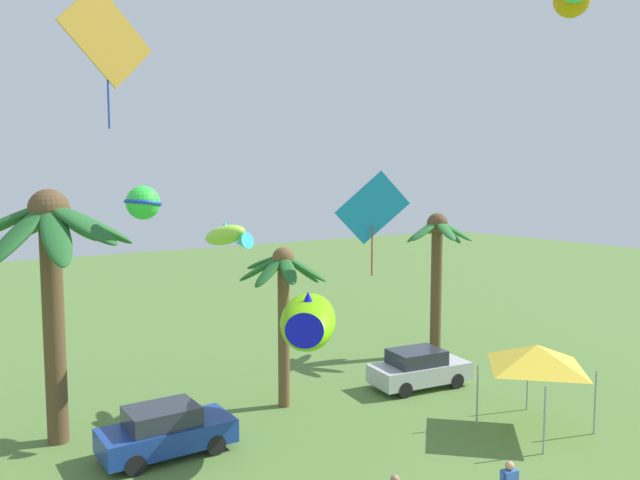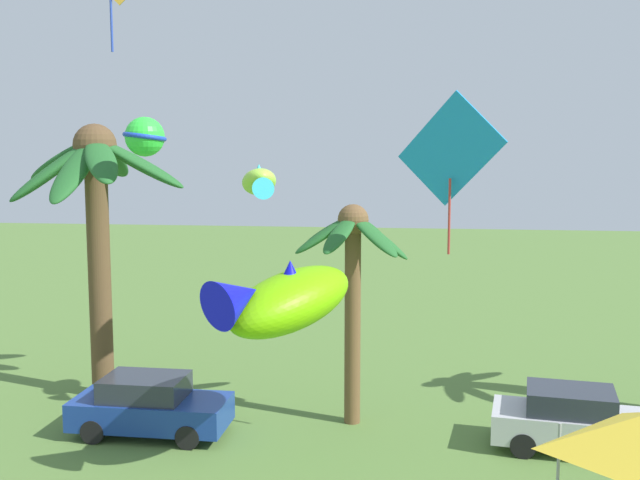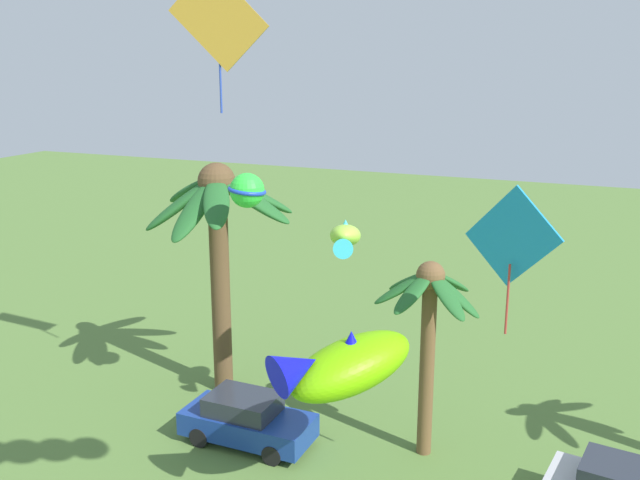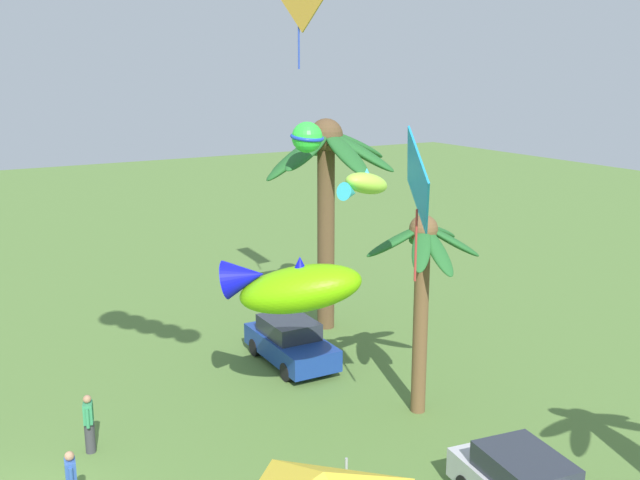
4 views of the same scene
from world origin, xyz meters
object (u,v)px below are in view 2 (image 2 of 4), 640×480
Objects in this scene: parked_car_0 at (150,406)px; parked_car_1 at (575,420)px; palm_tree_1 at (352,261)px; palm_tree_0 at (98,192)px; kite_ball_4 at (145,137)px; kite_fish_3 at (259,183)px; kite_diamond_5 at (451,152)px; kite_fish_1 at (283,299)px.

parked_car_0 and parked_car_1 have the same top height.
parked_car_0 is (-4.99, -1.51, -3.56)m from palm_tree_1.
palm_tree_0 is at bearing 168.81° from parked_car_1.
palm_tree_1 is at bearing 16.89° from parked_car_0.
palm_tree_1 is at bearing 7.82° from kite_ball_4.
kite_fish_3 is (2.65, 1.11, 5.59)m from parked_car_0.
palm_tree_1 is at bearing 138.57° from kite_diamond_5.
palm_tree_1 reaches higher than parked_car_1.
kite_fish_3 is (-2.34, -0.41, 2.03)m from palm_tree_1.
kite_fish_1 is at bearing -34.34° from kite_ball_4.
palm_tree_1 is 1.46× the size of kite_fish_1.
parked_car_0 is at bearing -178.53° from parked_car_1.
palm_tree_1 is 6.15m from kite_ball_4.
kite_fish_1 is (-1.21, -3.45, -0.35)m from palm_tree_1.
palm_tree_1 is (7.38, -1.29, -1.64)m from palm_tree_0.
palm_tree_0 is 2.01× the size of parked_car_0.
kite_fish_1 is 4.02m from kite_fish_3.
palm_tree_0 reaches higher than parked_car_0.
kite_fish_3 is at bearing 173.86° from parked_car_1.
parked_car_0 is at bearing -163.11° from palm_tree_1.
kite_diamond_5 is (9.74, -3.38, 1.18)m from palm_tree_0.
parked_car_0 is 10.45m from parked_car_1.
parked_car_0 is 0.96× the size of parked_car_1.
kite_fish_1 is (-6.66, -2.20, 3.22)m from parked_car_1.
kite_ball_4 reaches higher than palm_tree_0.
kite_ball_4 is at bearing 145.66° from kite_fish_1.
parked_car_0 is at bearing -157.36° from kite_fish_3.
kite_fish_3 is 3.11m from kite_ball_4.
kite_fish_3 is at bearing 22.64° from parked_car_0.
palm_tree_1 reaches higher than kite_fish_1.
parked_car_0 is 5.33m from kite_fish_1.
kite_ball_4 is 7.70m from kite_diamond_5.
kite_fish_3 is (-1.13, 3.04, 2.37)m from kite_fish_1.
palm_tree_0 is at bearing 130.44° from parked_car_0.
palm_tree_0 is 2.17× the size of kite_diamond_5.
kite_diamond_5 is at bearing -41.43° from palm_tree_1.
parked_car_1 is at bearing 15.16° from kite_diamond_5.
palm_tree_0 is 3.73× the size of kite_fish_3.
kite_ball_4 is (-10.67, 0.53, 6.74)m from parked_car_1.
kite_fish_3 reaches higher than parked_car_0.
palm_tree_1 is at bearing 9.92° from kite_fish_3.
kite_diamond_5 is (2.36, -2.08, 2.82)m from palm_tree_1.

